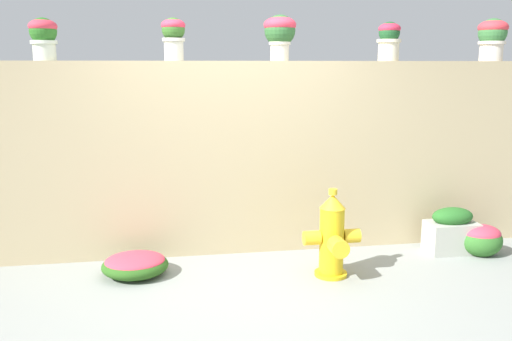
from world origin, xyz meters
TOP-DOWN VIEW (x-y plane):
  - ground_plane at (0.00, 0.00)m, footprint 24.00×24.00m
  - stone_wall at (0.00, 1.29)m, footprint 6.28×0.33m
  - potted_plant_1 at (-1.65, 1.26)m, footprint 0.25×0.25m
  - potted_plant_2 at (-0.50, 1.30)m, footprint 0.23×0.23m
  - potted_plant_3 at (0.51, 1.31)m, footprint 0.31×0.31m
  - potted_plant_4 at (1.61, 1.27)m, footprint 0.24×0.24m
  - potted_plant_5 at (2.73, 1.28)m, footprint 0.30×0.30m
  - fire_hydrant at (0.81, 0.41)m, footprint 0.51×0.41m
  - flower_bush_left at (2.43, 0.71)m, footprint 0.41×0.37m
  - flower_bush_right at (-0.91, 0.71)m, footprint 0.59×0.53m
  - planter_box at (2.17, 0.82)m, footprint 0.49×0.29m

SIDE VIEW (x-z plane):
  - ground_plane at x=0.00m, z-range 0.00..0.00m
  - flower_bush_right at x=-0.91m, z-range 0.00..0.21m
  - flower_bush_left at x=2.43m, z-range 0.01..0.32m
  - planter_box at x=2.17m, z-range -0.01..0.45m
  - fire_hydrant at x=0.81m, z-range -0.04..0.75m
  - stone_wall at x=0.00m, z-range 0.00..1.88m
  - potted_plant_4 at x=1.61m, z-range 1.91..2.29m
  - potted_plant_1 at x=-1.65m, z-range 1.91..2.29m
  - potted_plant_2 at x=-0.50m, z-range 1.92..2.32m
  - potted_plant_5 at x=2.73m, z-range 1.92..2.35m
  - potted_plant_3 at x=0.51m, z-range 1.94..2.38m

